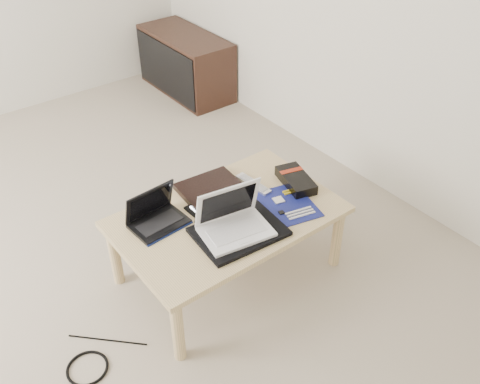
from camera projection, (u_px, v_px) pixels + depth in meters
ground at (58, 274)px, 2.88m from camera, size 4.00×4.00×0.00m
coffee_table at (228, 222)px, 2.69m from camera, size 1.10×0.70×0.40m
media_cabinet at (185, 63)px, 4.52m from camera, size 0.41×0.90×0.50m
book at (211, 189)px, 2.80m from camera, size 0.34×0.29×0.03m
netbook at (156, 217)px, 2.58m from camera, size 0.28×0.21×0.19m
tablet at (212, 207)px, 2.70m from camera, size 0.23×0.18×0.01m
remote at (253, 184)px, 2.85m from camera, size 0.07×0.23×0.02m
neoprene_sleeve at (239, 231)px, 2.54m from camera, size 0.44×0.33×0.02m
white_laptop at (233, 222)px, 2.51m from camera, size 0.36×0.28×0.23m
motherboard at (288, 204)px, 2.72m from camera, size 0.32×0.36×0.01m
gpu_box at (296, 180)px, 2.85m from camera, size 0.19×0.28×0.06m
cable_coil at (204, 222)px, 2.61m from camera, size 0.10×0.10×0.01m
floor_cable_coil at (87, 368)px, 2.40m from camera, size 0.24×0.24×0.01m
floor_cable_trail at (108, 340)px, 2.53m from camera, size 0.28×0.28×0.01m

